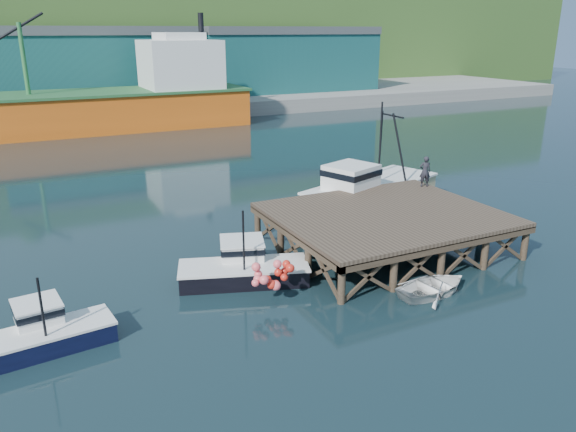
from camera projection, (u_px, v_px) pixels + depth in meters
ground at (297, 265)px, 29.35m from camera, size 300.00×300.00×0.00m
wharf at (387, 216)px, 30.90m from camera, size 12.00×10.00×2.62m
far_quay at (94, 101)px, 88.51m from camera, size 160.00×40.00×2.00m
warehouse_mid at (95, 67)px, 82.53m from camera, size 28.00×16.00×9.00m
warehouse_right at (279, 62)px, 95.20m from camera, size 30.00×16.00×9.00m
cargo_ship at (45, 105)px, 65.52m from camera, size 55.50×10.00×13.75m
hillside at (66, 33)px, 110.85m from camera, size 220.00×50.00×22.00m
boat_navy at (43, 332)px, 21.60m from camera, size 5.32×3.08×3.22m
boat_black at (244, 266)px, 27.43m from camera, size 6.66×5.52×3.86m
trawler at (369, 188)px, 38.14m from camera, size 11.47×7.30×7.23m
dinghy at (434, 286)px, 26.04m from camera, size 4.03×3.03×0.79m
dockworker at (425, 171)px, 35.80m from camera, size 0.85×0.73×1.98m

